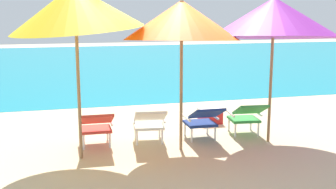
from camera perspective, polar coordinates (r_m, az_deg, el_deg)
The scene contains 10 objects.
ground_plane at distance 11.45m, azimuth -4.25°, elevation -0.48°, with size 40.00×40.00×0.00m, color #CCB78E.
ocean_band at distance 19.42m, azimuth -8.48°, elevation 4.21°, with size 40.00×18.00×0.01m, color teal.
lounge_chair_far_left at distance 7.33m, azimuth -9.48°, elevation -3.99°, with size 0.56×0.88×0.68m.
lounge_chair_near_left at distance 7.44m, azimuth -2.49°, elevation -3.61°, with size 0.63×0.93×0.68m.
lounge_chair_near_right at distance 7.64m, azimuth 4.67°, elevation -3.25°, with size 0.55×0.88×0.68m.
lounge_chair_far_right at distance 8.03m, azimuth 10.40°, elevation -2.69°, with size 0.62×0.93×0.68m.
beach_umbrella_left at distance 6.61m, azimuth -12.17°, elevation 11.16°, with size 2.60×2.58×2.74m.
beach_umbrella_center at distance 6.90m, azimuth 1.81°, elevation 9.79°, with size 2.35×2.38×2.51m.
beach_umbrella_right at distance 7.54m, azimuth 13.83°, elevation 9.87°, with size 2.74×2.78×2.60m.
cooler_box at distance 8.90m, azimuth 5.62°, elevation -2.80°, with size 0.47×0.32×0.32m.
Camera 1 is at (-1.94, -7.05, 2.29)m, focal length 46.01 mm.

